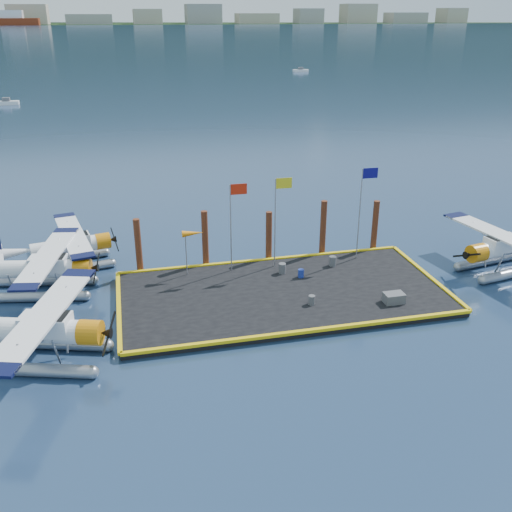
{
  "coord_description": "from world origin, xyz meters",
  "views": [
    {
      "loc": [
        -8.91,
        -30.65,
        16.46
      ],
      "look_at": [
        -1.23,
        2.0,
        2.08
      ],
      "focal_mm": 40.0,
      "sensor_mm": 36.0,
      "label": 1
    }
  ],
  "objects": [
    {
      "name": "piling_2",
      "position": [
        0.5,
        5.4,
        1.9
      ],
      "size": [
        0.44,
        0.44,
        3.8
      ],
      "primitive_type": "cylinder",
      "color": "#462114",
      "rests_on": "ground"
    },
    {
      "name": "seaplane_a",
      "position": [
        -13.84,
        -4.15,
        1.64
      ],
      "size": [
        9.82,
        10.52,
        3.76
      ],
      "rotation": [
        0.0,
        0.0,
        -1.87
      ],
      "color": "#8E919A",
      "rests_on": "ground"
    },
    {
      "name": "flagpole_red",
      "position": [
        -2.29,
        3.8,
        4.4
      ],
      "size": [
        1.14,
        0.08,
        6.0
      ],
      "color": "gray",
      "rests_on": "dock"
    },
    {
      "name": "seaplane_d",
      "position": [
        15.84,
        0.35,
        1.56
      ],
      "size": [
        9.25,
        10.11,
        3.58
      ],
      "rotation": [
        0.0,
        0.0,
        1.75
      ],
      "color": "#8E919A",
      "rests_on": "ground"
    },
    {
      "name": "ground",
      "position": [
        0.0,
        0.0,
        0.0
      ],
      "size": [
        4000.0,
        4000.0,
        0.0
      ],
      "primitive_type": "plane",
      "color": "#192B4C",
      "rests_on": "ground"
    },
    {
      "name": "drum_1",
      "position": [
        1.23,
        -2.07,
        0.68
      ],
      "size": [
        0.4,
        0.4,
        0.56
      ],
      "primitive_type": "cylinder",
      "color": "#4E4F53",
      "rests_on": "dock"
    },
    {
      "name": "piling_3",
      "position": [
        4.5,
        5.4,
        2.15
      ],
      "size": [
        0.44,
        0.44,
        4.3
      ],
      "primitive_type": "cylinder",
      "color": "#462114",
      "rests_on": "ground"
    },
    {
      "name": "drum_2",
      "position": [
        1.74,
        1.7,
        0.67
      ],
      "size": [
        0.39,
        0.39,
        0.55
      ],
      "primitive_type": "cylinder",
      "color": "navy",
      "rests_on": "dock"
    },
    {
      "name": "piling_4",
      "position": [
        8.5,
        5.4,
        2.0
      ],
      "size": [
        0.44,
        0.44,
        4.0
      ],
      "primitive_type": "cylinder",
      "color": "#462114",
      "rests_on": "ground"
    },
    {
      "name": "flagpole_blue",
      "position": [
        6.7,
        3.8,
        4.69
      ],
      "size": [
        1.14,
        0.08,
        6.5
      ],
      "color": "gray",
      "rests_on": "dock"
    },
    {
      "name": "dock",
      "position": [
        0.0,
        0.0,
        0.2
      ],
      "size": [
        20.0,
        10.0,
        0.4
      ],
      "primitive_type": "cube",
      "color": "black",
      "rests_on": "ground"
    },
    {
      "name": "piling_0",
      "position": [
        -8.5,
        5.4,
        2.0
      ],
      "size": [
        0.44,
        0.44,
        4.0
      ],
      "primitive_type": "cylinder",
      "color": "#462114",
      "rests_on": "ground"
    },
    {
      "name": "piling_1",
      "position": [
        -4.0,
        5.4,
        2.1
      ],
      "size": [
        0.44,
        0.44,
        4.2
      ],
      "primitive_type": "cylinder",
      "color": "#462114",
      "rests_on": "ground"
    },
    {
      "name": "crate",
      "position": [
        6.1,
        -2.98,
        0.7
      ],
      "size": [
        1.21,
        0.8,
        0.6
      ],
      "primitive_type": "cube",
      "color": "#4E4F53",
      "rests_on": "dock"
    },
    {
      "name": "drum_5",
      "position": [
        0.72,
        2.61,
        0.74
      ],
      "size": [
        0.49,
        0.49,
        0.68
      ],
      "primitive_type": "cylinder",
      "color": "#4E4F53",
      "rests_on": "dock"
    },
    {
      "name": "drum_4",
      "position": [
        4.41,
        2.98,
        0.74
      ],
      "size": [
        0.48,
        0.48,
        0.67
      ],
      "primitive_type": "cylinder",
      "color": "#4E4F53",
      "rests_on": "dock"
    },
    {
      "name": "seaplane_b",
      "position": [
        -14.47,
        3.96,
        1.52
      ],
      "size": [
        9.01,
        9.84,
        3.48
      ],
      "rotation": [
        0.0,
        0.0,
        -1.76
      ],
      "color": "#8E919A",
      "rests_on": "ground"
    },
    {
      "name": "windsock",
      "position": [
        -5.03,
        3.8,
        3.23
      ],
      "size": [
        1.4,
        0.44,
        3.12
      ],
      "color": "gray",
      "rests_on": "dock"
    },
    {
      "name": "far_backdrop",
      "position": [
        239.91,
        1737.52,
        9.45
      ],
      "size": [
        3050.0,
        2050.0,
        810.0
      ],
      "color": "black",
      "rests_on": "ground"
    },
    {
      "name": "dock_bumpers",
      "position": [
        0.0,
        0.0,
        0.49
      ],
      "size": [
        20.25,
        10.25,
        0.18
      ],
      "primitive_type": null,
      "color": "yellow",
      "rests_on": "dock"
    },
    {
      "name": "flagpole_yellow",
      "position": [
        0.7,
        3.8,
        4.51
      ],
      "size": [
        1.14,
        0.08,
        6.2
      ],
      "color": "gray",
      "rests_on": "dock"
    },
    {
      "name": "seaplane_c",
      "position": [
        -13.18,
        7.68,
        1.45
      ],
      "size": [
        8.62,
        9.39,
        3.32
      ],
      "rotation": [
        0.0,
        0.0,
        -1.37
      ],
      "color": "#8E919A",
      "rests_on": "ground"
    }
  ]
}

